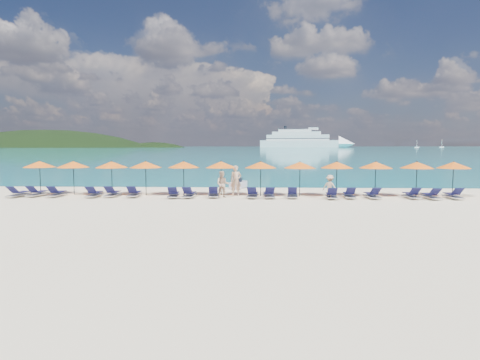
{
  "coord_description": "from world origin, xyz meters",
  "views": [
    {
      "loc": [
        1.03,
        -20.92,
        3.28
      ],
      "look_at": [
        0.0,
        3.0,
        1.2
      ],
      "focal_mm": 30.0,
      "sensor_mm": 36.0,
      "label": 1
    }
  ],
  "objects": [
    {
      "name": "ground",
      "position": [
        0.0,
        0.0,
        0.0
      ],
      "size": [
        1400.0,
        1400.0,
        0.0
      ],
      "primitive_type": "plane",
      "color": "beige"
    },
    {
      "name": "sea",
      "position": [
        0.0,
        660.0,
        0.01
      ],
      "size": [
        1600.0,
        1300.0,
        0.01
      ],
      "primitive_type": "cube",
      "color": "#1FA9B2",
      "rests_on": "ground"
    },
    {
      "name": "headland_main",
      "position": [
        -300.0,
        540.0,
        -38.0
      ],
      "size": [
        374.0,
        242.0,
        126.5
      ],
      "color": "black",
      "rests_on": "ground"
    },
    {
      "name": "headland_small",
      "position": [
        -150.0,
        560.0,
        -35.0
      ],
      "size": [
        162.0,
        126.0,
        85.5
      ],
      "color": "black",
      "rests_on": "ground"
    },
    {
      "name": "cruise_ship",
      "position": [
        76.23,
        586.81,
        10.08
      ],
      "size": [
        140.71,
        49.78,
        38.73
      ],
      "rotation": [
        0.0,
        0.0,
        -0.2
      ],
      "color": "white",
      "rests_on": "ground"
    },
    {
      "name": "sailboat_near",
      "position": [
        203.2,
        497.9,
        1.01
      ],
      "size": [
        5.36,
        1.79,
        9.83
      ],
      "color": "white",
      "rests_on": "ground"
    },
    {
      "name": "sailboat_far",
      "position": [
        250.87,
        534.8,
        1.05
      ],
      "size": [
        5.57,
        1.86,
        10.21
      ],
      "color": "white",
      "rests_on": "ground"
    },
    {
      "name": "jetski",
      "position": [
        -0.41,
        9.56,
        0.31
      ],
      "size": [
        1.34,
        2.23,
        0.75
      ],
      "rotation": [
        0.0,
        0.0,
        -0.29
      ],
      "color": "silver",
      "rests_on": "ground"
    },
    {
      "name": "beachgoer_a",
      "position": [
        -0.35,
        4.92,
        0.99
      ],
      "size": [
        0.75,
        0.51,
        1.98
      ],
      "primitive_type": "imported",
      "rotation": [
        0.0,
        0.0,
        0.06
      ],
      "color": "tan",
      "rests_on": "ground"
    },
    {
      "name": "beachgoer_b",
      "position": [
        -1.14,
        3.99,
        0.84
      ],
      "size": [
        0.84,
        0.51,
        1.68
      ],
      "primitive_type": "imported",
      "rotation": [
        0.0,
        0.0,
        -0.05
      ],
      "color": "tan",
      "rests_on": "ground"
    },
    {
      "name": "beachgoer_c",
      "position": [
        5.49,
        3.69,
        0.74
      ],
      "size": [
        1.05,
        0.87,
        1.47
      ],
      "primitive_type": "imported",
      "rotation": [
        0.0,
        0.0,
        2.61
      ],
      "color": "tan",
      "rests_on": "ground"
    },
    {
      "name": "umbrella_0",
      "position": [
        -13.48,
        5.16,
        2.02
      ],
      "size": [
        2.1,
        2.1,
        2.28
      ],
      "color": "black",
      "rests_on": "ground"
    },
    {
      "name": "umbrella_1",
      "position": [
        -11.12,
        5.0,
        2.02
      ],
      "size": [
        2.1,
        2.1,
        2.28
      ],
      "color": "black",
      "rests_on": "ground"
    },
    {
      "name": "umbrella_2",
      "position": [
        -8.52,
        4.92,
        2.02
      ],
      "size": [
        2.1,
        2.1,
        2.28
      ],
      "color": "black",
      "rests_on": "ground"
    },
    {
      "name": "umbrella_3",
      "position": [
        -6.28,
        5.0,
        2.02
      ],
      "size": [
        2.1,
        2.1,
        2.28
      ],
      "color": "black",
      "rests_on": "ground"
    },
    {
      "name": "umbrella_4",
      "position": [
        -3.79,
        5.08,
        2.02
      ],
      "size": [
        2.1,
        2.1,
        2.28
      ],
      "color": "black",
      "rests_on": "ground"
    },
    {
      "name": "umbrella_5",
      "position": [
        -1.34,
        5.2,
        2.02
      ],
      "size": [
        2.1,
        2.1,
        2.28
      ],
      "color": "black",
      "rests_on": "ground"
    },
    {
      "name": "umbrella_6",
      "position": [
        1.25,
        5.01,
        2.02
      ],
      "size": [
        2.1,
        2.1,
        2.28
      ],
      "color": "black",
      "rests_on": "ground"
    },
    {
      "name": "umbrella_7",
      "position": [
        3.77,
        4.9,
        2.02
      ],
      "size": [
        2.1,
        2.1,
        2.28
      ],
      "color": "black",
      "rests_on": "ground"
    },
    {
      "name": "umbrella_8",
      "position": [
        6.15,
        5.04,
        2.02
      ],
      "size": [
        2.1,
        2.1,
        2.28
      ],
      "color": "black",
      "rests_on": "ground"
    },
    {
      "name": "umbrella_9",
      "position": [
        8.61,
        5.01,
        2.02
      ],
      "size": [
        2.1,
        2.1,
        2.28
      ],
      "color": "black",
      "rests_on": "ground"
    },
    {
      "name": "umbrella_10",
      "position": [
        11.22,
        5.07,
        2.02
      ],
      "size": [
        2.1,
        2.1,
        2.28
      ],
      "color": "black",
      "rests_on": "ground"
    },
    {
      "name": "umbrella_11",
      "position": [
        13.54,
        5.13,
        2.02
      ],
      "size": [
        2.1,
        2.1,
        2.28
      ],
      "color": "black",
      "rests_on": "ground"
    },
    {
      "name": "lounger_0",
      "position": [
        -14.1,
        3.68,
        0.24
      ],
      "size": [
        0.78,
        1.75,
        0.66
      ],
      "rotation": [
        0.0,
        0.0,
        -0.1
      ],
      "color": "silver",
      "rests_on": "ground"
    },
    {
      "name": "lounger_1",
      "position": [
        -13.06,
        3.97,
        0.24
      ],
      "size": [
        0.76,
        1.75,
        0.66
      ],
      "rotation": [
        0.0,
        0.0,
        -0.08
      ],
      "color": "silver",
      "rests_on": "ground"
    },
    {
      "name": "lounger_2",
      "position": [
        -11.74,
        3.9,
        0.24
      ],
      "size": [
        0.62,
        1.7,
        0.66
      ],
      "rotation": [
        0.0,
        0.0,
        0.0
      ],
      "color": "silver",
      "rests_on": "ground"
    },
    {
      "name": "lounger_3",
      "position": [
        -9.26,
        3.79,
        0.24
      ],
      "size": [
        0.64,
        1.71,
        0.66
      ],
      "rotation": [
        0.0,
        0.0,
        0.01
      ],
      "color": "silver",
      "rests_on": "ground"
    },
    {
      "name": "lounger_4",
      "position": [
        -8.17,
        4.03,
        0.24
      ],
      "size": [
        0.63,
        1.7,
        0.66
      ],
      "rotation": [
        0.0,
        0.0,
        -0.0
      ],
      "color": "silver",
      "rests_on": "ground"
    },
    {
      "name": "lounger_5",
      "position": [
        -6.78,
        4.02,
        0.24
      ],
      "size": [
        0.71,
        1.73,
        0.66
      ],
      "rotation": [
        0.0,
        0.0,
        0.05
      ],
      "color": "silver",
      "rests_on": "ground"
    },
    {
      "name": "lounger_6",
      "position": [
        -4.18,
        3.67,
        0.24
      ],
      "size": [
        0.76,
        1.75,
        0.66
      ],
      "rotation": [
        0.0,
        0.0,
        0.09
      ],
      "color": "silver",
      "rests_on": "ground"
    },
    {
      "name": "lounger_7",
      "position": [
        -3.21,
        3.8,
        0.24
      ],
      "size": [
        0.72,
        1.73,
        0.66
      ],
      "rotation": [
        0.0,
        0.0,
        -0.06
      ],
      "color": "silver",
      "rests_on": "ground"
    },
    {
      "name": "lounger_8",
      "position": [
        -1.71,
        4.01,
        0.24
      ],
      "size": [
        0.76,
        1.75,
        0.66
      ],
      "rotation": [
        0.0,
        0.0,
        0.09
      ],
      "color": "silver",
      "rests_on": "ground"
    },
    {
      "name": "lounger_9",
      "position": [
        0.75,
        3.86,
        0.24
      ],
      "size": [
        0.77,
        1.75,
        0.66
      ],
      "rotation": [
        0.0,
        0.0,
        -0.09
      ],
      "color": "silver",
      "rests_on": "ground"
    },
    {
      "name": "lounger_10",
      "position": [
        1.76,
        3.85,
        0.24
      ],
      "size": [
        0.74,
        1.74,
        0.66
      ],
      "rotation": [
        0.0,
        0.0,
        0.07
      ],
      "color": "silver",
      "rests_on": "ground"
    },
    {
      "name": "lounger_11",
      "position": [
        3.22,
        3.94,
        0.24
      ],
      "size": [
        0.77,
        1.75,
        0.66
      ],
      "rotation": [
        0.0,
        0.0,
        -0.09
      ],
      "color": "silver",
      "rests_on": "ground"
    },
    {
      "name": "lounger_12",
      "position": [
        5.58,
        3.66,
        0.24
      ],
      "size": [
        0.74,
        1.74,
        0.66
      ],
      "rotation": [
        0.0,
        0.0,
        -0.07
      ],
      "color": "silver",
      "rests_on": "ground"
    },
    {
      "name": "lounger_13",
      "position": [
        6.72,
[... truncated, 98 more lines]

